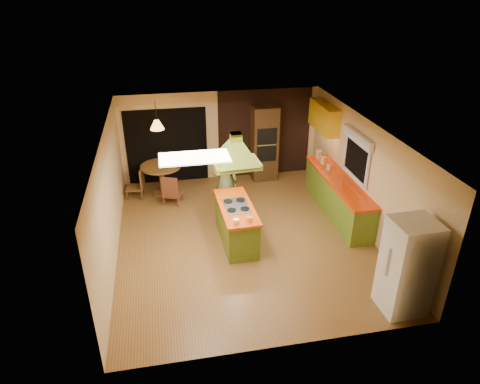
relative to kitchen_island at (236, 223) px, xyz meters
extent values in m
plane|color=olive|center=(0.19, 0.15, -0.45)|extent=(6.50, 6.50, 0.00)
plane|color=beige|center=(0.19, 3.40, 0.80)|extent=(5.50, 0.00, 5.50)
plane|color=beige|center=(0.19, -3.10, 0.80)|extent=(5.50, 0.00, 5.50)
plane|color=beige|center=(-2.56, 0.15, 0.80)|extent=(0.00, 6.50, 6.50)
plane|color=beige|center=(2.94, 0.15, 0.80)|extent=(0.00, 6.50, 6.50)
plane|color=silver|center=(0.19, 0.15, 2.05)|extent=(6.50, 6.50, 0.00)
cube|color=#381E14|center=(1.44, 3.38, 0.80)|extent=(2.64, 0.03, 2.50)
cube|color=black|center=(-1.31, 3.38, 0.60)|extent=(2.20, 0.03, 2.10)
cube|color=olive|center=(2.64, 0.75, -0.02)|extent=(0.58, 3.00, 0.86)
cube|color=#E53807|center=(2.64, 0.75, 0.44)|extent=(0.62, 3.05, 0.06)
cube|color=yellow|center=(2.76, 2.35, 1.50)|extent=(0.34, 1.40, 0.70)
cube|color=black|center=(2.91, 0.55, 1.10)|extent=(0.03, 1.16, 0.96)
cube|color=white|center=(2.86, 0.55, 1.57)|extent=(0.10, 1.35, 0.22)
cube|color=white|center=(-0.91, -1.05, 2.04)|extent=(1.20, 0.60, 0.03)
cube|color=#5D741D|center=(0.00, 0.00, -0.04)|extent=(0.69, 1.69, 0.82)
cube|color=#D44407|center=(0.00, 0.00, 0.40)|extent=(0.75, 1.77, 0.06)
cube|color=silver|center=(0.00, 0.00, 0.44)|extent=(0.53, 0.75, 0.02)
cube|color=olive|center=(0.00, 0.00, 1.40)|extent=(0.97, 0.72, 0.11)
pyramid|color=olive|center=(0.00, 0.00, 1.91)|extent=(0.97, 0.72, 0.45)
cube|color=olive|center=(0.00, 0.00, 1.98)|extent=(0.22, 0.22, 0.14)
imported|color=brown|center=(-0.05, 1.22, 0.40)|extent=(0.65, 0.45, 1.70)
cube|color=white|center=(2.45, -2.63, 0.43)|extent=(0.74, 0.70, 1.76)
cube|color=#4F3219|center=(1.36, 3.10, 0.61)|extent=(0.71, 0.59, 2.12)
cube|color=black|center=(1.36, 2.80, 0.91)|extent=(0.54, 0.03, 0.45)
cube|color=black|center=(1.36, 2.80, 0.41)|extent=(0.54, 0.03, 0.45)
cylinder|color=brown|center=(-1.52, 2.69, 0.32)|extent=(1.06, 1.06, 0.05)
cylinder|color=brown|center=(-1.52, 2.69, -0.05)|extent=(0.14, 0.14, 0.74)
cylinder|color=brown|center=(-1.52, 2.69, -0.42)|extent=(0.59, 0.59, 0.05)
cone|color=#FF9E3F|center=(-1.52, 2.69, 1.45)|extent=(0.46, 0.46, 0.23)
cylinder|color=beige|center=(2.59, 2.08, 0.58)|extent=(0.18, 0.18, 0.22)
cylinder|color=beige|center=(2.59, 1.72, 0.57)|extent=(0.16, 0.16, 0.19)
cylinder|color=beige|center=(2.59, 1.32, 0.55)|extent=(0.13, 0.13, 0.15)
camera|label=1|loc=(-1.42, -7.81, 4.83)|focal=32.00mm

